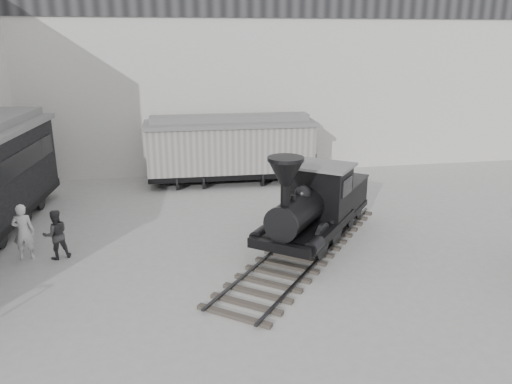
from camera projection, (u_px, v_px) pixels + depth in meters
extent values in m
plane|color=#9E9E9B|center=(308.00, 295.00, 14.21)|extent=(90.00, 90.00, 0.00)
cube|color=silver|center=(234.00, 68.00, 26.69)|extent=(34.00, 2.40, 11.00)
cube|color=#403A34|center=(303.00, 249.00, 17.09)|extent=(7.91, 9.32, 0.18)
cube|color=#2D2D30|center=(282.00, 244.00, 17.42)|extent=(6.25, 8.03, 0.07)
cube|color=#2D2D30|center=(325.00, 252.00, 16.72)|extent=(6.25, 8.03, 0.07)
cylinder|color=black|center=(274.00, 232.00, 16.79)|extent=(0.84, 1.03, 1.21)
cylinder|color=black|center=(322.00, 241.00, 16.04)|extent=(0.84, 1.03, 1.21)
cylinder|color=black|center=(291.00, 219.00, 18.00)|extent=(0.84, 1.03, 1.21)
cylinder|color=black|center=(336.00, 227.00, 17.25)|extent=(0.84, 1.03, 1.21)
cube|color=black|center=(306.00, 225.00, 16.98)|extent=(4.15, 4.47, 0.31)
cylinder|color=black|center=(297.00, 213.00, 16.12)|extent=(2.41, 2.67, 1.10)
cylinder|color=black|center=(285.00, 196.00, 15.04)|extent=(0.40, 0.40, 0.66)
cone|color=black|center=(286.00, 173.00, 14.83)|extent=(1.48, 1.48, 0.77)
sphere|color=black|center=(303.00, 194.00, 16.34)|extent=(0.57, 0.57, 0.57)
cube|color=black|center=(317.00, 190.00, 17.52)|extent=(2.60, 2.48, 1.70)
cube|color=gray|center=(318.00, 165.00, 17.26)|extent=(2.91, 2.79, 0.09)
cube|color=black|center=(335.00, 192.00, 19.38)|extent=(2.90, 2.94, 0.99)
cylinder|color=black|center=(190.00, 177.00, 24.94)|extent=(1.82, 0.76, 0.72)
cylinder|color=black|center=(271.00, 174.00, 25.57)|extent=(1.82, 0.76, 0.72)
cube|color=black|center=(231.00, 172.00, 25.20)|extent=(8.16, 2.41, 0.27)
cube|color=gray|center=(230.00, 148.00, 24.83)|extent=(8.17, 2.50, 2.26)
cube|color=gray|center=(230.00, 123.00, 24.47)|extent=(8.44, 2.78, 0.18)
cube|color=gray|center=(230.00, 118.00, 24.39)|extent=(7.78, 1.23, 0.32)
cylinder|color=black|center=(5.00, 206.00, 20.37)|extent=(2.37, 1.09, 0.88)
imported|color=silver|center=(23.00, 232.00, 16.33)|extent=(0.70, 0.47, 1.90)
imported|color=#38383A|center=(56.00, 234.00, 16.39)|extent=(0.99, 0.89, 1.68)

